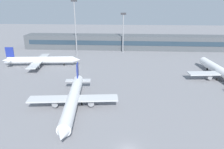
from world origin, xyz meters
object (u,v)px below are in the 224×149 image
(floodlight_tower_west, at_px, (75,25))
(floodlight_tower_east, at_px, (123,30))
(airplane_near, at_px, (73,100))
(airplane_mid, at_px, (221,72))
(airplane_far, at_px, (42,60))

(floodlight_tower_west, height_order, floodlight_tower_east, floodlight_tower_west)
(airplane_near, relative_size, floodlight_tower_west, 1.25)
(floodlight_tower_west, bearing_deg, airplane_mid, -25.71)
(floodlight_tower_east, bearing_deg, airplane_near, -100.55)
(floodlight_tower_west, relative_size, floodlight_tower_east, 1.31)
(airplane_mid, bearing_deg, airplane_near, -151.94)
(airplane_mid, xyz_separation_m, floodlight_tower_west, (-66.78, 32.16, 14.50))
(airplane_far, xyz_separation_m, floodlight_tower_east, (39.11, 30.92, 10.87))
(airplane_far, relative_size, floodlight_tower_east, 1.61)
(airplane_mid, bearing_deg, floodlight_tower_east, 133.00)
(airplane_near, xyz_separation_m, airplane_mid, (54.24, 28.91, 0.10))
(airplane_mid, xyz_separation_m, floodlight_tower_east, (-40.72, 43.66, 10.70))
(airplane_near, bearing_deg, floodlight_tower_east, 79.45)
(airplane_mid, height_order, airplane_far, airplane_mid)
(airplane_near, bearing_deg, airplane_far, 121.56)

